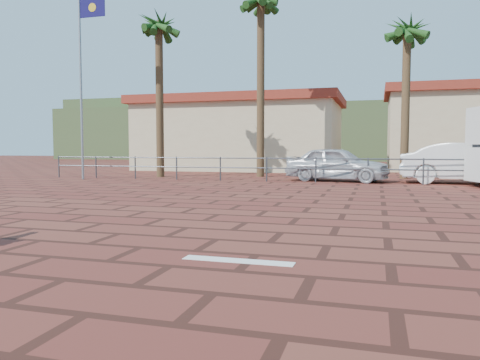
% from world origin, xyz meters
% --- Properties ---
extents(ground, '(120.00, 120.00, 0.00)m').
position_xyz_m(ground, '(0.00, 0.00, 0.00)').
color(ground, brown).
rests_on(ground, ground).
extents(paint_stripe, '(1.40, 0.22, 0.01)m').
position_xyz_m(paint_stripe, '(0.70, -1.20, 0.00)').
color(paint_stripe, white).
rests_on(paint_stripe, ground).
extents(guardrail, '(24.06, 0.06, 1.00)m').
position_xyz_m(guardrail, '(0.00, 12.00, 0.68)').
color(guardrail, '#47494F').
rests_on(guardrail, ground).
extents(flagpole, '(1.30, 0.10, 8.00)m').
position_xyz_m(flagpole, '(-9.87, 11.00, 4.64)').
color(flagpole, gray).
rests_on(flagpole, ground).
extents(palm_far_left, '(2.40, 2.40, 8.25)m').
position_xyz_m(palm_far_left, '(-7.50, 13.50, 6.83)').
color(palm_far_left, brown).
rests_on(palm_far_left, ground).
extents(palm_left, '(2.40, 2.40, 9.45)m').
position_xyz_m(palm_left, '(-3.00, 15.00, 7.95)').
color(palm_left, brown).
rests_on(palm_left, ground).
extents(palm_center, '(2.40, 2.40, 7.75)m').
position_xyz_m(palm_center, '(3.50, 15.50, 6.36)').
color(palm_center, brown).
rests_on(palm_center, ground).
extents(building_west, '(12.60, 7.60, 4.50)m').
position_xyz_m(building_west, '(-6.00, 22.00, 2.28)').
color(building_west, beige).
rests_on(building_west, ground).
extents(building_east, '(10.60, 6.60, 5.00)m').
position_xyz_m(building_east, '(8.00, 24.00, 2.54)').
color(building_east, beige).
rests_on(building_east, ground).
extents(hill_front, '(70.00, 18.00, 6.00)m').
position_xyz_m(hill_front, '(0.00, 50.00, 3.00)').
color(hill_front, '#384C28').
rests_on(hill_front, ground).
extents(hill_back, '(35.00, 14.00, 8.00)m').
position_xyz_m(hill_back, '(-22.00, 56.00, 4.00)').
color(hill_back, '#384C28').
rests_on(hill_back, ground).
extents(car_silver, '(4.43, 2.45, 1.42)m').
position_xyz_m(car_silver, '(0.76, 13.00, 0.71)').
color(car_silver, silver).
rests_on(car_silver, ground).
extents(car_white, '(4.81, 1.81, 1.57)m').
position_xyz_m(car_white, '(5.57, 13.00, 0.78)').
color(car_white, white).
rests_on(car_white, ground).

